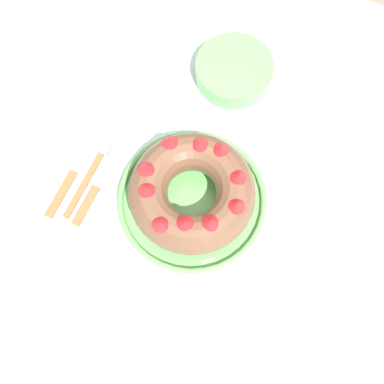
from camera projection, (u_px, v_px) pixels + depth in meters
The scene contains 9 objects.
ground_plane at pixel (197, 273), 1.61m from camera, with size 8.00×8.00×0.00m, color gray.
dining_table at pixel (200, 225), 0.94m from camera, with size 1.54×1.25×0.78m.
serving_dish at pixel (192, 200), 0.86m from camera, with size 0.29×0.29×0.02m.
bundt_cake at pixel (192, 192), 0.82m from camera, with size 0.23×0.23×0.09m.
fork at pixel (95, 166), 0.90m from camera, with size 0.02×0.20×0.01m.
serving_knife at pixel (73, 173), 0.89m from camera, with size 0.02×0.23×0.01m.
cake_knife at pixel (96, 188), 0.88m from camera, with size 0.02×0.19×0.01m.
side_bowl at pixel (234, 71), 0.94m from camera, with size 0.16×0.16×0.04m, color #6BB760.
napkin at pixel (309, 281), 0.82m from camera, with size 0.13×0.09×0.00m, color white.
Camera 1 is at (0.08, -0.22, 1.61)m, focal length 42.00 mm.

